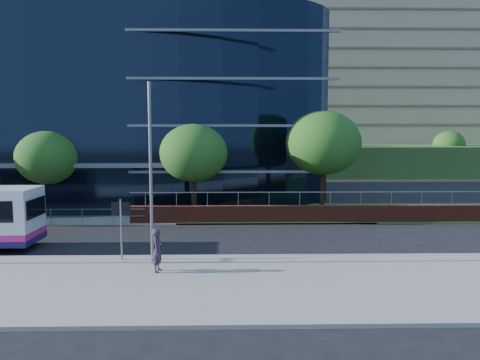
{
  "coord_description": "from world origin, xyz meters",
  "views": [
    {
      "loc": [
        9.49,
        -22.68,
        6.03
      ],
      "look_at": [
        10.13,
        8.0,
        2.8
      ],
      "focal_mm": 35.0,
      "sensor_mm": 36.0,
      "label": 1
    }
  ],
  "objects_px": {
    "tree_far_b": "(48,158)",
    "tree_far_c": "(194,153)",
    "pedestrian": "(158,250)",
    "tree_dist_e": "(338,142)",
    "street_sign": "(121,217)",
    "tree_far_d": "(323,143)",
    "streetlight_east": "(151,167)",
    "tree_dist_f": "(449,144)"
  },
  "relations": [
    {
      "from": "tree_far_d",
      "to": "street_sign",
      "type": "bearing_deg",
      "value": -134.78
    },
    {
      "from": "tree_far_c",
      "to": "tree_far_b",
      "type": "bearing_deg",
      "value": 177.14
    },
    {
      "from": "streetlight_east",
      "to": "pedestrian",
      "type": "bearing_deg",
      "value": -71.3
    },
    {
      "from": "streetlight_east",
      "to": "tree_dist_f",
      "type": "bearing_deg",
      "value": 52.42
    },
    {
      "from": "street_sign",
      "to": "tree_dist_f",
      "type": "bearing_deg",
      "value": 50.84
    },
    {
      "from": "tree_dist_e",
      "to": "pedestrian",
      "type": "relative_size",
      "value": 3.55
    },
    {
      "from": "tree_far_b",
      "to": "tree_far_c",
      "type": "relative_size",
      "value": 0.93
    },
    {
      "from": "tree_dist_e",
      "to": "streetlight_east",
      "type": "distance_m",
      "value": 45.85
    },
    {
      "from": "tree_far_b",
      "to": "tree_dist_e",
      "type": "bearing_deg",
      "value": 48.48
    },
    {
      "from": "street_sign",
      "to": "tree_dist_e",
      "type": "bearing_deg",
      "value": 64.88
    },
    {
      "from": "tree_far_d",
      "to": "tree_dist_f",
      "type": "xyz_separation_m",
      "value": [
        24.0,
        32.0,
        -0.98
      ]
    },
    {
      "from": "street_sign",
      "to": "tree_far_d",
      "type": "height_order",
      "value": "tree_far_d"
    },
    {
      "from": "tree_far_b",
      "to": "pedestrian",
      "type": "xyz_separation_m",
      "value": [
        9.45,
        -12.99,
        -3.14
      ]
    },
    {
      "from": "tree_far_b",
      "to": "tree_dist_f",
      "type": "height_order",
      "value": "same"
    },
    {
      "from": "tree_dist_e",
      "to": "tree_dist_f",
      "type": "xyz_separation_m",
      "value": [
        16.0,
        2.0,
        -0.33
      ]
    },
    {
      "from": "street_sign",
      "to": "tree_far_c",
      "type": "xyz_separation_m",
      "value": [
        2.5,
        10.59,
        2.39
      ]
    },
    {
      "from": "tree_far_d",
      "to": "pedestrian",
      "type": "relative_size",
      "value": 4.06
    },
    {
      "from": "tree_far_c",
      "to": "tree_dist_e",
      "type": "distance_m",
      "value": 35.36
    },
    {
      "from": "pedestrian",
      "to": "streetlight_east",
      "type": "bearing_deg",
      "value": 26.87
    },
    {
      "from": "streetlight_east",
      "to": "tree_dist_e",
      "type": "bearing_deg",
      "value": 66.89
    },
    {
      "from": "tree_far_c",
      "to": "streetlight_east",
      "type": "relative_size",
      "value": 0.81
    },
    {
      "from": "pedestrian",
      "to": "tree_dist_e",
      "type": "bearing_deg",
      "value": -13.81
    },
    {
      "from": "streetlight_east",
      "to": "pedestrian",
      "type": "distance_m",
      "value": 3.65
    },
    {
      "from": "tree_far_d",
      "to": "tree_dist_e",
      "type": "height_order",
      "value": "tree_far_d"
    },
    {
      "from": "street_sign",
      "to": "pedestrian",
      "type": "distance_m",
      "value": 2.93
    },
    {
      "from": "tree_far_c",
      "to": "pedestrian",
      "type": "distance_m",
      "value": 12.98
    },
    {
      "from": "street_sign",
      "to": "tree_dist_e",
      "type": "height_order",
      "value": "tree_dist_e"
    },
    {
      "from": "street_sign",
      "to": "tree_far_d",
      "type": "relative_size",
      "value": 0.38
    },
    {
      "from": "street_sign",
      "to": "streetlight_east",
      "type": "height_order",
      "value": "streetlight_east"
    },
    {
      "from": "streetlight_east",
      "to": "street_sign",
      "type": "bearing_deg",
      "value": 158.64
    },
    {
      "from": "tree_far_d",
      "to": "tree_dist_e",
      "type": "distance_m",
      "value": 31.06
    },
    {
      "from": "tree_far_b",
      "to": "tree_dist_f",
      "type": "relative_size",
      "value": 1.0
    },
    {
      "from": "street_sign",
      "to": "streetlight_east",
      "type": "bearing_deg",
      "value": -21.36
    },
    {
      "from": "tree_far_b",
      "to": "tree_far_d",
      "type": "relative_size",
      "value": 0.81
    },
    {
      "from": "tree_far_b",
      "to": "tree_far_d",
      "type": "xyz_separation_m",
      "value": [
        19.0,
        0.5,
        0.98
      ]
    },
    {
      "from": "street_sign",
      "to": "tree_far_c",
      "type": "bearing_deg",
      "value": 76.71
    },
    {
      "from": "tree_dist_f",
      "to": "pedestrian",
      "type": "distance_m",
      "value": 56.61
    },
    {
      "from": "tree_far_c",
      "to": "pedestrian",
      "type": "bearing_deg",
      "value": -92.54
    },
    {
      "from": "tree_dist_f",
      "to": "streetlight_east",
      "type": "distance_m",
      "value": 55.74
    },
    {
      "from": "tree_far_c",
      "to": "pedestrian",
      "type": "height_order",
      "value": "tree_far_c"
    },
    {
      "from": "street_sign",
      "to": "tree_far_c",
      "type": "distance_m",
      "value": 11.14
    },
    {
      "from": "street_sign",
      "to": "tree_far_b",
      "type": "bearing_deg",
      "value": 124.08
    }
  ]
}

